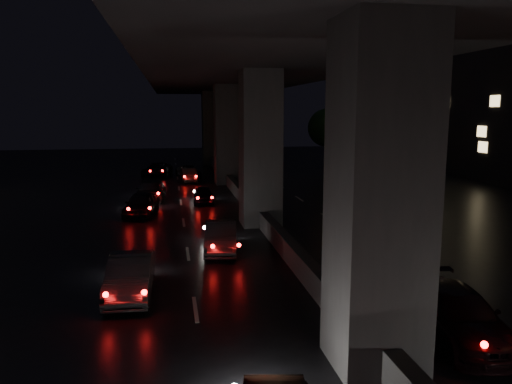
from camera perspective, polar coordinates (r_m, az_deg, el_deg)
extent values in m
plane|color=black|center=(21.80, 2.84, -6.57)|extent=(120.00, 120.00, 0.00)
cube|color=#363639|center=(11.60, 13.90, -0.72)|extent=(2.00, 2.00, 8.00)
cube|color=#363639|center=(25.94, 0.48, 4.98)|extent=(2.00, 2.00, 8.00)
cube|color=#363639|center=(40.76, -3.33, 6.55)|extent=(2.00, 2.00, 8.00)
cube|color=#363639|center=(55.67, -5.11, 7.27)|extent=(2.00, 2.00, 8.00)
cube|color=black|center=(26.01, 0.50, 15.47)|extent=(12.00, 80.00, 1.50)
cube|color=#363639|center=(25.79, -12.96, 18.10)|extent=(0.40, 80.00, 1.00)
cube|color=#363639|center=(27.80, 12.93, 17.45)|extent=(0.40, 80.00, 1.00)
cube|color=#363639|center=(26.45, 0.47, -2.76)|extent=(0.45, 70.00, 0.85)
cylinder|color=black|center=(36.31, 15.76, 1.76)|extent=(0.44, 0.44, 2.80)
sphere|color=black|center=(36.06, 15.96, 6.21)|extent=(3.80, 3.80, 3.80)
cylinder|color=black|center=(51.11, 8.03, 4.12)|extent=(0.44, 0.44, 2.80)
sphere|color=black|center=(50.94, 8.10, 7.28)|extent=(3.80, 3.80, 3.80)
cylinder|color=#2D2D33|center=(41.72, 13.01, 7.08)|extent=(0.18, 0.18, 9.00)
cube|color=#2D2D33|center=(41.39, 11.80, 13.21)|extent=(2.40, 0.10, 0.10)
sphere|color=orange|center=(40.99, 10.32, 13.01)|extent=(0.44, 0.44, 0.44)
imported|color=black|center=(14.57, 22.01, -12.82)|extent=(2.30, 4.63, 1.29)
imported|color=#242427|center=(16.93, -14.18, -9.28)|extent=(1.47, 3.96, 1.29)
imported|color=#262528|center=(21.42, -4.02, -5.16)|extent=(1.76, 3.88, 1.23)
imported|color=black|center=(29.24, -12.99, -1.36)|extent=(2.17, 4.10, 1.33)
imported|color=black|center=(34.08, -11.94, 0.13)|extent=(2.14, 4.52, 1.27)
imported|color=black|center=(32.48, -6.06, -0.36)|extent=(1.36, 3.15, 1.06)
imported|color=#424039|center=(42.41, -7.61, 1.93)|extent=(1.30, 3.46, 1.13)
imported|color=black|center=(44.85, -7.72, 2.30)|extent=(2.34, 4.13, 1.09)
imported|color=black|center=(46.06, -11.27, 2.50)|extent=(2.99, 4.89, 1.26)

